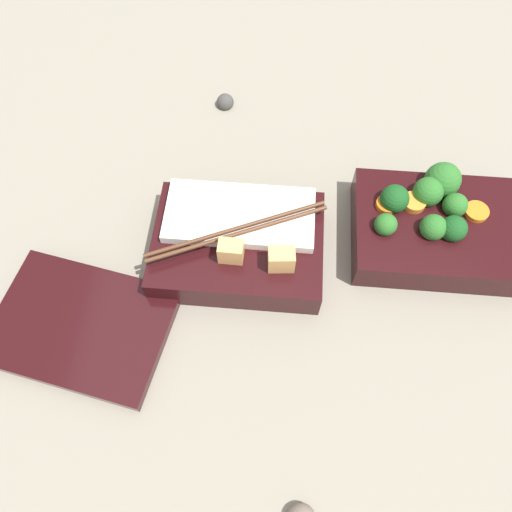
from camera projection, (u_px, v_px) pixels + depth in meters
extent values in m
plane|color=gray|center=(322.00, 242.00, 0.63)|extent=(3.00, 3.00, 0.00)
cube|color=black|center=(436.00, 231.00, 0.61)|extent=(0.20, 0.15, 0.04)
sphere|color=#19511E|center=(395.00, 199.00, 0.60)|extent=(0.04, 0.04, 0.04)
sphere|color=#19511E|center=(453.00, 225.00, 0.58)|extent=(0.03, 0.03, 0.03)
sphere|color=#2D7028|center=(386.00, 225.00, 0.58)|extent=(0.03, 0.03, 0.03)
sphere|color=#2D7028|center=(433.00, 225.00, 0.58)|extent=(0.03, 0.03, 0.03)
sphere|color=#2D7028|center=(443.00, 180.00, 0.61)|extent=(0.04, 0.04, 0.04)
sphere|color=#2D7028|center=(428.00, 192.00, 0.60)|extent=(0.04, 0.04, 0.04)
sphere|color=#2D7028|center=(455.00, 205.00, 0.60)|extent=(0.03, 0.03, 0.03)
cylinder|color=orange|center=(414.00, 202.00, 0.60)|extent=(0.04, 0.04, 0.01)
cylinder|color=orange|center=(476.00, 212.00, 0.60)|extent=(0.03, 0.03, 0.01)
cylinder|color=orange|center=(387.00, 204.00, 0.60)|extent=(0.03, 0.03, 0.01)
cube|color=black|center=(238.00, 246.00, 0.60)|extent=(0.20, 0.15, 0.04)
cube|color=white|center=(240.00, 213.00, 0.59)|extent=(0.18, 0.08, 0.01)
cube|color=#EAB266|center=(281.00, 259.00, 0.55)|extent=(0.03, 0.02, 0.03)
cube|color=#EAB266|center=(231.00, 251.00, 0.56)|extent=(0.03, 0.02, 0.03)
cylinder|color=#56331E|center=(236.00, 229.00, 0.57)|extent=(0.20, 0.09, 0.01)
cylinder|color=#56331E|center=(238.00, 234.00, 0.57)|extent=(0.20, 0.09, 0.01)
cube|color=black|center=(81.00, 325.00, 0.57)|extent=(0.22, 0.18, 0.01)
sphere|color=#474442|center=(225.00, 102.00, 0.74)|extent=(0.03, 0.03, 0.03)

